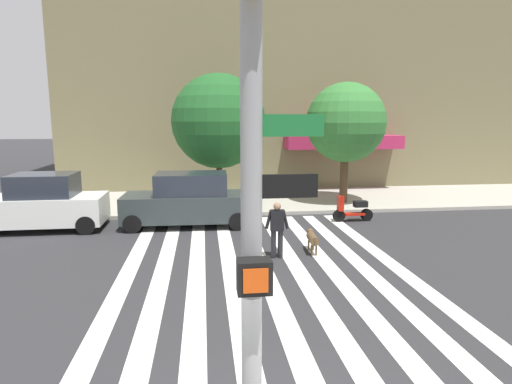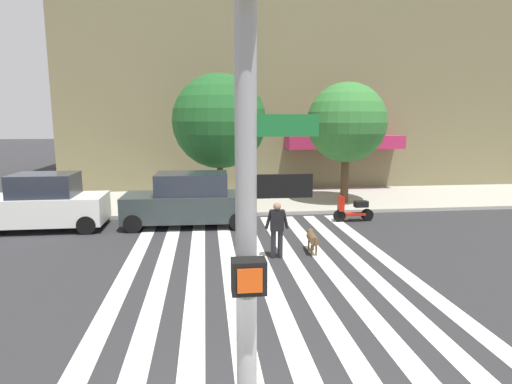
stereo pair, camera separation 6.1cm
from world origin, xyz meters
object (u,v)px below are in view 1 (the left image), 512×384
Objects in this scene: street_tree_nearest at (219,121)px; parked_car_behind_first at (188,200)px; street_tree_middle at (346,123)px; pedestrian_dog_walker at (277,227)px; parked_car_near_curb at (42,204)px; dog_on_leash at (312,238)px; parked_scooter at (353,209)px; traffic_light_pole at (253,179)px.

parked_car_behind_first is at bearing -114.27° from street_tree_nearest.
pedestrian_dog_walker is at bearing -121.34° from street_tree_middle.
street_tree_nearest reaches higher than parked_car_near_curb.
dog_on_leash is at bearing -115.37° from street_tree_middle.
parked_scooter is (11.66, -0.12, -0.48)m from parked_car_near_curb.
parked_scooter is 0.30× the size of street_tree_middle.
traffic_light_pole is 1.00× the size of street_tree_nearest.
parked_car_near_curb is 3.98× the size of dog_on_leash.
parked_car_near_curb is 0.95× the size of parked_car_behind_first.
parked_scooter is 5.54m from pedestrian_dog_walker.
traffic_light_pole is at bearing -91.10° from street_tree_nearest.
traffic_light_pole is 14.28m from parked_car_near_curb.
parked_scooter is 1.00× the size of pedestrian_dog_walker.
parked_car_behind_first is 0.82× the size of street_tree_nearest.
dog_on_leash is (2.82, 8.77, -3.08)m from traffic_light_pole.
dog_on_leash is at bearing 72.18° from traffic_light_pole.
street_tree_nearest is 3.53× the size of pedestrian_dog_walker.
street_tree_nearest is 5.78m from street_tree_middle.
parked_car_near_curb is at bearing 157.13° from dog_on_leash.
parked_car_behind_first is at bearing 122.56° from pedestrian_dog_walker.
street_tree_middle is (12.32, 3.04, 2.86)m from parked_car_near_curb.
dog_on_leash is (-2.60, -3.70, -0.03)m from parked_scooter.
street_tree_nearest reaches higher than parked_scooter.
parked_scooter is at bearing 66.53° from traffic_light_pole.
traffic_light_pole reaches higher than dog_on_leash.
traffic_light_pole reaches higher than parked_car_behind_first.
pedestrian_dog_walker is (-3.74, -4.07, 0.45)m from parked_scooter.
parked_car_near_curb is at bearing -156.32° from street_tree_nearest.
pedestrian_dog_walker is (2.67, -4.18, -0.04)m from parked_car_behind_first.
traffic_light_pole is 12.88m from parked_car_behind_first.
traffic_light_pole reaches higher than parked_scooter.
parked_car_near_curb reaches higher than parked_scooter.
street_tree_nearest is (0.30, 15.46, 0.37)m from traffic_light_pole.
parked_car_behind_first reaches higher than parked_scooter.
street_tree_middle is (0.66, 3.16, 3.34)m from parked_scooter.
street_tree_nearest is at bearing 65.73° from parked_car_behind_first.
parked_car_near_curb is 13.01m from street_tree_middle.
parked_car_near_curb is at bearing -166.12° from street_tree_middle.
dog_on_leash is at bearing -45.04° from parked_car_behind_first.
parked_scooter is 4.52m from dog_on_leash.
traffic_light_pole is at bearing -107.82° from dog_on_leash.
street_tree_middle is 8.31m from dog_on_leash.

